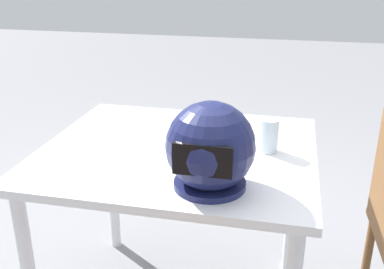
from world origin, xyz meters
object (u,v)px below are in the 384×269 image
drinking_glass (269,135)px  pizza (204,126)px  motorcycle_helmet (210,148)px  dining_table (179,171)px

drinking_glass → pizza: bearing=-28.2°
drinking_glass → motorcycle_helmet: bearing=63.3°
dining_table → motorcycle_helmet: 0.40m
dining_table → drinking_glass: (-0.33, -0.04, 0.16)m
pizza → drinking_glass: drinking_glass is taller
motorcycle_helmet → drinking_glass: motorcycle_helmet is taller
dining_table → motorcycle_helmet: (-0.17, 0.27, 0.23)m
motorcycle_helmet → drinking_glass: size_ratio=2.19×
motorcycle_helmet → pizza: bearing=-76.5°
pizza → dining_table: bearing=72.8°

